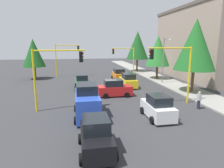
% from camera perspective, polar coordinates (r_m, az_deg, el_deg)
% --- Properties ---
extents(ground_plane, '(120.00, 120.00, 0.00)m').
position_cam_1_polar(ground_plane, '(25.19, -1.30, -2.40)').
color(ground_plane, '#353538').
extents(sidewalk_kerb, '(80.00, 4.00, 0.15)m').
position_cam_1_polar(sidewalk_kerb, '(33.01, 15.59, 0.64)').
color(sidewalk_kerb, gray).
rests_on(sidewalk_kerb, ground).
extents(lane_arrow_near, '(2.40, 1.10, 1.10)m').
position_cam_1_polar(lane_arrow_near, '(14.03, -6.22, -14.03)').
color(lane_arrow_near, silver).
rests_on(lane_arrow_near, ground).
extents(apartment_block, '(19.82, 9.30, 12.37)m').
position_cam_1_polar(apartment_block, '(39.33, 24.73, 10.67)').
color(apartment_block, gray).
rests_on(apartment_block, ground).
extents(traffic_signal_near_right, '(0.36, 4.59, 5.63)m').
position_cam_1_polar(traffic_signal_near_right, '(18.37, -16.18, 4.63)').
color(traffic_signal_near_right, yellow).
rests_on(traffic_signal_near_right, ground).
extents(traffic_signal_far_left, '(0.36, 4.59, 5.37)m').
position_cam_1_polar(traffic_signal_far_left, '(39.37, 3.67, 8.20)').
color(traffic_signal_far_left, yellow).
rests_on(traffic_signal_far_left, ground).
extents(traffic_signal_near_left, '(0.36, 4.59, 5.80)m').
position_cam_1_polar(traffic_signal_near_left, '(20.59, 17.38, 5.56)').
color(traffic_signal_near_left, yellow).
rests_on(traffic_signal_near_left, ground).
extents(traffic_signal_far_right, '(0.36, 4.59, 5.96)m').
position_cam_1_polar(traffic_signal_far_right, '(38.25, -13.31, 8.41)').
color(traffic_signal_far_right, yellow).
rests_on(traffic_signal_far_right, ground).
extents(street_lamp_curbside, '(2.15, 0.28, 7.00)m').
position_cam_1_polar(street_lamp_curbside, '(30.70, 14.94, 7.93)').
color(street_lamp_curbside, slate).
rests_on(street_lamp_curbside, ground).
extents(tree_roadside_near, '(4.94, 4.94, 9.06)m').
position_cam_1_polar(tree_roadside_near, '(26.37, 22.96, 10.43)').
color(tree_roadside_near, brown).
rests_on(tree_roadside_near, ground).
extents(tree_roadside_far, '(4.80, 4.80, 8.81)m').
position_cam_1_polar(tree_roadside_far, '(44.21, 7.38, 11.05)').
color(tree_roadside_far, brown).
rests_on(tree_roadside_far, ground).
extents(tree_opposite_side, '(3.81, 3.81, 6.94)m').
position_cam_1_polar(tree_opposite_side, '(36.90, -21.75, 8.35)').
color(tree_opposite_side, brown).
rests_on(tree_opposite_side, ground).
extents(tree_roadside_mid, '(4.11, 4.11, 7.50)m').
position_cam_1_polar(tree_roadside_mid, '(35.01, 13.13, 9.34)').
color(tree_roadside_mid, brown).
rests_on(tree_roadside_mid, ground).
extents(delivery_van_blue, '(4.80, 2.22, 2.77)m').
position_cam_1_polar(delivery_van_blue, '(16.74, -7.24, -5.11)').
color(delivery_van_blue, blue).
rests_on(delivery_van_blue, ground).
extents(car_green, '(4.16, 2.03, 1.98)m').
position_cam_1_polar(car_green, '(27.23, -8.64, 0.46)').
color(car_green, '#1E7238').
rests_on(car_green, ground).
extents(car_orange, '(3.85, 2.11, 1.98)m').
position_cam_1_polar(car_orange, '(33.58, 2.00, 2.65)').
color(car_orange, orange).
rests_on(car_orange, ground).
extents(car_red, '(2.02, 3.96, 1.98)m').
position_cam_1_polar(car_red, '(23.15, 0.74, -1.35)').
color(car_red, red).
rests_on(car_red, ground).
extents(car_white, '(3.75, 2.05, 1.98)m').
position_cam_1_polar(car_white, '(16.79, 13.11, -6.65)').
color(car_white, white).
rests_on(car_white, ground).
extents(car_yellow, '(4.15, 2.08, 1.98)m').
position_cam_1_polar(car_yellow, '(28.16, 4.70, 0.92)').
color(car_yellow, yellow).
rests_on(car_yellow, ground).
extents(car_black, '(3.63, 2.01, 1.98)m').
position_cam_1_polar(car_black, '(11.58, -4.62, -14.88)').
color(car_black, black).
rests_on(car_black, ground).
extents(pedestrian_crossing, '(0.40, 0.24, 1.70)m').
position_cam_1_polar(pedestrian_crossing, '(20.31, 23.85, -4.14)').
color(pedestrian_crossing, '#262638').
rests_on(pedestrian_crossing, ground).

